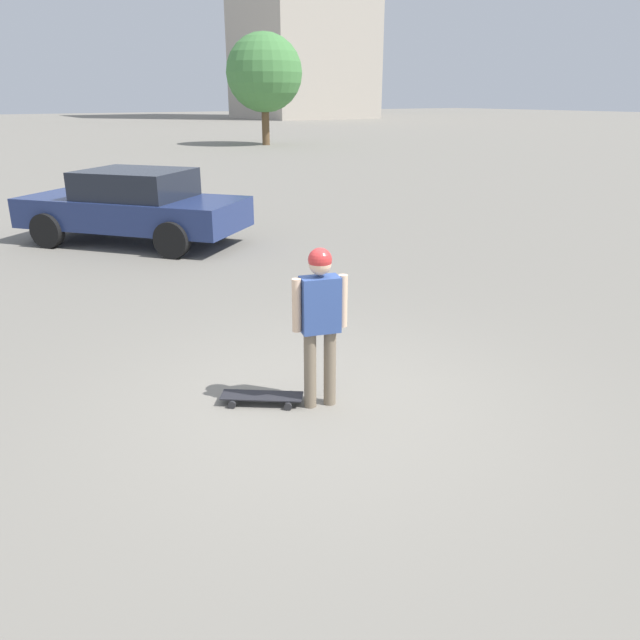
{
  "coord_description": "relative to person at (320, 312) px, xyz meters",
  "views": [
    {
      "loc": [
        4.6,
        -2.97,
        2.86
      ],
      "look_at": [
        0.0,
        0.0,
        0.88
      ],
      "focal_mm": 35.0,
      "sensor_mm": 36.0,
      "label": 1
    }
  ],
  "objects": [
    {
      "name": "tree_distant",
      "position": [
        -30.32,
        15.64,
        3.13
      ],
      "size": [
        4.49,
        4.49,
        6.36
      ],
      "color": "brown",
      "rests_on": "ground_plane"
    },
    {
      "name": "car_parked_near",
      "position": [
        -8.03,
        0.71,
        -0.2
      ],
      "size": [
        4.64,
        4.27,
        1.47
      ],
      "rotation": [
        0.0,
        0.0,
        -2.45
      ],
      "color": "navy",
      "rests_on": "ground_plane"
    },
    {
      "name": "skateboard",
      "position": [
        -0.33,
        -0.46,
        -0.9
      ],
      "size": [
        0.66,
        0.78,
        0.09
      ],
      "rotation": [
        0.0,
        0.0,
        -2.21
      ],
      "color": "#232328",
      "rests_on": "ground_plane"
    },
    {
      "name": "person",
      "position": [
        0.0,
        0.0,
        0.0
      ],
      "size": [
        0.29,
        0.52,
        1.57
      ],
      "rotation": [
        0.0,
        0.0,
        1.3
      ],
      "color": "#7A6B56",
      "rests_on": "ground_plane"
    },
    {
      "name": "ground_plane",
      "position": [
        0.0,
        0.0,
        -0.97
      ],
      "size": [
        220.0,
        220.0,
        0.0
      ],
      "primitive_type": "plane",
      "color": "gray"
    }
  ]
}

